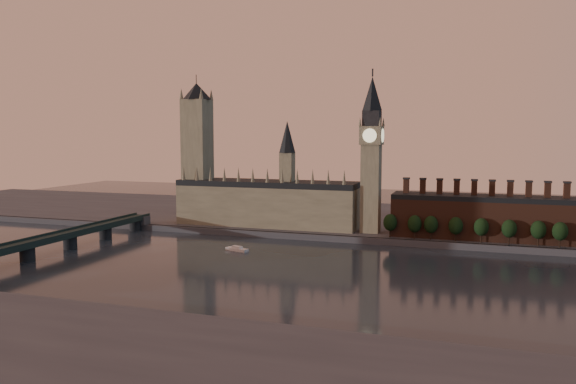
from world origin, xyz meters
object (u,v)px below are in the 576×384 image
(river_boat, at_px, (237,249))
(big_ben, at_px, (371,153))
(victoria_tower, at_px, (197,148))
(westminster_bridge, at_px, (46,243))

(river_boat, bearing_deg, big_ben, 60.33)
(victoria_tower, xyz_separation_m, westminster_bridge, (-35.00, -117.70, -51.65))
(victoria_tower, bearing_deg, big_ben, -2.20)
(big_ben, bearing_deg, victoria_tower, 177.80)
(victoria_tower, distance_m, river_boat, 111.22)
(victoria_tower, xyz_separation_m, big_ben, (130.00, -5.00, -2.26))
(westminster_bridge, distance_m, river_boat, 108.30)
(victoria_tower, height_order, river_boat, victoria_tower)
(big_ben, bearing_deg, river_boat, -135.45)
(big_ben, relative_size, westminster_bridge, 0.54)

